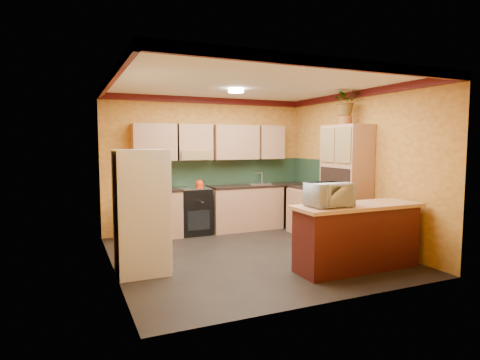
% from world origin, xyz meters
% --- Properties ---
extents(room_shell, '(4.24, 4.24, 2.72)m').
position_xyz_m(room_shell, '(0.02, 0.28, 2.09)').
color(room_shell, black).
rests_on(room_shell, ground).
extents(base_cabinets_back, '(3.65, 0.60, 0.88)m').
position_xyz_m(base_cabinets_back, '(0.24, 1.80, 0.44)').
color(base_cabinets_back, '#A67757').
rests_on(base_cabinets_back, ground).
extents(countertop_back, '(3.65, 0.62, 0.04)m').
position_xyz_m(countertop_back, '(0.24, 1.80, 0.90)').
color(countertop_back, black).
rests_on(countertop_back, base_cabinets_back).
extents(stove, '(0.58, 0.58, 0.91)m').
position_xyz_m(stove, '(-0.39, 1.80, 0.46)').
color(stove, black).
rests_on(stove, ground).
extents(kettle, '(0.19, 0.19, 0.18)m').
position_xyz_m(kettle, '(-0.29, 1.75, 1.00)').
color(kettle, '#B72A0C').
rests_on(kettle, stove).
extents(sink, '(0.48, 0.40, 0.03)m').
position_xyz_m(sink, '(1.01, 1.80, 0.94)').
color(sink, silver).
rests_on(sink, countertop_back).
extents(base_cabinets_right, '(0.60, 0.80, 0.88)m').
position_xyz_m(base_cabinets_right, '(1.80, 0.99, 0.44)').
color(base_cabinets_right, '#A67757').
rests_on(base_cabinets_right, ground).
extents(countertop_right, '(0.62, 0.80, 0.04)m').
position_xyz_m(countertop_right, '(1.80, 0.99, 0.90)').
color(countertop_right, black).
rests_on(countertop_right, base_cabinets_right).
extents(fridge, '(0.68, 0.66, 1.70)m').
position_xyz_m(fridge, '(-1.75, -0.18, 0.85)').
color(fridge, silver).
rests_on(fridge, ground).
extents(pantry, '(0.48, 0.90, 2.10)m').
position_xyz_m(pantry, '(1.85, 0.00, 1.05)').
color(pantry, '#A67757').
rests_on(pantry, ground).
extents(fern_pot, '(0.22, 0.22, 0.16)m').
position_xyz_m(fern_pot, '(1.85, 0.05, 2.18)').
color(fern_pot, brown).
rests_on(fern_pot, pantry).
extents(fern, '(0.52, 0.46, 0.51)m').
position_xyz_m(fern, '(1.85, 0.05, 2.52)').
color(fern, '#A67757').
rests_on(fern, fern_pot).
extents(breakfast_bar, '(1.80, 0.55, 0.88)m').
position_xyz_m(breakfast_bar, '(1.07, -1.25, 0.44)').
color(breakfast_bar, '#491B11').
rests_on(breakfast_bar, ground).
extents(bar_top, '(1.90, 0.65, 0.05)m').
position_xyz_m(bar_top, '(1.07, -1.25, 0.91)').
color(bar_top, tan).
rests_on(bar_top, breakfast_bar).
extents(microwave, '(0.59, 0.40, 0.32)m').
position_xyz_m(microwave, '(0.58, -1.25, 1.09)').
color(microwave, silver).
rests_on(microwave, bar_top).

